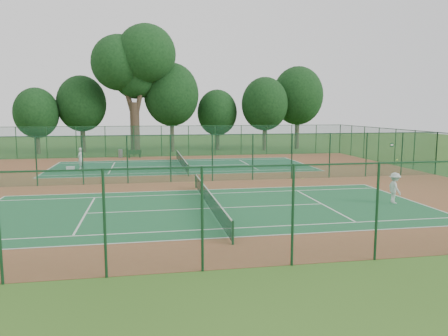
{
  "coord_description": "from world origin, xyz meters",
  "views": [
    {
      "loc": [
        -3.29,
        -31.73,
        5.29
      ],
      "look_at": [
        1.58,
        -4.65,
        1.6
      ],
      "focal_mm": 35.0,
      "sensor_mm": 36.0,
      "label": 1
    }
  ],
  "objects_px": {
    "player_near": "(395,188)",
    "trash_bin": "(120,154)",
    "bench": "(135,154)",
    "kit_bag": "(70,168)",
    "big_tree": "(134,62)",
    "player_far": "(80,158)"
  },
  "relations": [
    {
      "from": "player_far",
      "to": "big_tree",
      "type": "bearing_deg",
      "value": -177.34
    },
    {
      "from": "player_far",
      "to": "bench",
      "type": "height_order",
      "value": "player_far"
    },
    {
      "from": "player_near",
      "to": "kit_bag",
      "type": "relative_size",
      "value": 2.44
    },
    {
      "from": "kit_bag",
      "to": "player_near",
      "type": "bearing_deg",
      "value": -46.09
    },
    {
      "from": "player_near",
      "to": "kit_bag",
      "type": "height_order",
      "value": "player_near"
    },
    {
      "from": "player_near",
      "to": "trash_bin",
      "type": "xyz_separation_m",
      "value": [
        -16.6,
        27.13,
        -0.43
      ]
    },
    {
      "from": "player_far",
      "to": "trash_bin",
      "type": "bearing_deg",
      "value": -176.7
    },
    {
      "from": "player_far",
      "to": "kit_bag",
      "type": "relative_size",
      "value": 2.67
    },
    {
      "from": "player_near",
      "to": "big_tree",
      "type": "distance_m",
      "value": 36.42
    },
    {
      "from": "bench",
      "to": "kit_bag",
      "type": "distance_m",
      "value": 10.01
    },
    {
      "from": "player_far",
      "to": "kit_bag",
      "type": "distance_m",
      "value": 1.22
    },
    {
      "from": "big_tree",
      "to": "player_near",
      "type": "bearing_deg",
      "value": -64.77
    },
    {
      "from": "trash_bin",
      "to": "big_tree",
      "type": "xyz_separation_m",
      "value": [
        1.67,
        4.57,
        10.36
      ]
    },
    {
      "from": "player_near",
      "to": "player_far",
      "type": "height_order",
      "value": "player_far"
    },
    {
      "from": "trash_bin",
      "to": "bench",
      "type": "relative_size",
      "value": 0.6
    },
    {
      "from": "player_far",
      "to": "bench",
      "type": "distance_m",
      "value": 9.55
    },
    {
      "from": "trash_bin",
      "to": "big_tree",
      "type": "bearing_deg",
      "value": 69.96
    },
    {
      "from": "bench",
      "to": "kit_bag",
      "type": "height_order",
      "value": "bench"
    },
    {
      "from": "kit_bag",
      "to": "trash_bin",
      "type": "bearing_deg",
      "value": 62.27
    },
    {
      "from": "trash_bin",
      "to": "kit_bag",
      "type": "distance_m",
      "value": 9.88
    },
    {
      "from": "kit_bag",
      "to": "big_tree",
      "type": "relative_size",
      "value": 0.05
    },
    {
      "from": "bench",
      "to": "player_near",
      "type": "bearing_deg",
      "value": -74.47
    }
  ]
}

